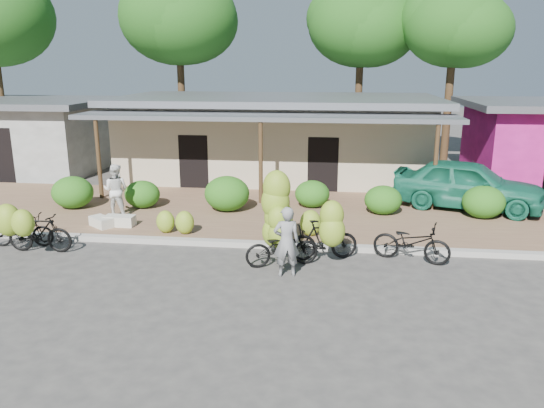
{
  "coord_description": "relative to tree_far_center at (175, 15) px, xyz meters",
  "views": [
    {
      "loc": [
        2.44,
        -10.95,
        4.64
      ],
      "look_at": [
        0.88,
        1.93,
        1.2
      ],
      "focal_mm": 35.0,
      "sensor_mm": 36.0,
      "label": 1
    }
  ],
  "objects": [
    {
      "name": "ground",
      "position": [
        5.69,
        -16.11,
        -6.97
      ],
      "size": [
        100.0,
        100.0,
        0.0
      ],
      "primitive_type": "plane",
      "color": "#3D3B39",
      "rests_on": "ground"
    },
    {
      "name": "sidewalk",
      "position": [
        5.69,
        -11.11,
        -6.91
      ],
      "size": [
        60.0,
        6.0,
        0.12
      ],
      "primitive_type": "cube",
      "color": "#896549",
      "rests_on": "ground"
    },
    {
      "name": "curb",
      "position": [
        5.69,
        -14.11,
        -6.9
      ],
      "size": [
        60.0,
        0.25,
        0.15
      ],
      "primitive_type": "cube",
      "color": "#A8A399",
      "rests_on": "ground"
    },
    {
      "name": "shop_main",
      "position": [
        5.69,
        -5.18,
        -5.25
      ],
      "size": [
        13.0,
        8.5,
        3.35
      ],
      "color": "#C1AF92",
      "rests_on": "ground"
    },
    {
      "name": "shop_pink",
      "position": [
        16.19,
        -5.12,
        -5.3
      ],
      "size": [
        6.0,
        6.0,
        3.25
      ],
      "color": "#D7218F",
      "rests_on": "ground"
    },
    {
      "name": "shop_grey",
      "position": [
        -5.31,
        -5.12,
        -5.36
      ],
      "size": [
        7.0,
        6.0,
        3.15
      ],
      "color": "#AFAFA9",
      "rests_on": "ground"
    },
    {
      "name": "tree_far_center",
      "position": [
        0.0,
        0.0,
        0.0
      ],
      "size": [
        5.9,
        5.83,
        9.21
      ],
      "color": "#47301C",
      "rests_on": "ground"
    },
    {
      "name": "tree_center_right",
      "position": [
        9.0,
        0.5,
        -0.36
      ],
      "size": [
        5.31,
        5.2,
        8.6
      ],
      "color": "#47301C",
      "rests_on": "ground"
    },
    {
      "name": "tree_near_right",
      "position": [
        13.0,
        -1.5,
        -0.63
      ],
      "size": [
        4.66,
        4.5,
        8.08
      ],
      "color": "#47301C",
      "rests_on": "ground"
    },
    {
      "name": "hedge_0",
      "position": [
        -0.24,
        -11.4,
        -6.34
      ],
      "size": [
        1.33,
        1.2,
        1.04
      ],
      "primitive_type": "ellipsoid",
      "color": "#235814",
      "rests_on": "sidewalk"
    },
    {
      "name": "hedge_1",
      "position": [
        1.97,
        -11.08,
        -6.41
      ],
      "size": [
        1.14,
        1.02,
        0.89
      ],
      "primitive_type": "ellipsoid",
      "color": "#235814",
      "rests_on": "sidewalk"
    },
    {
      "name": "hedge_2",
      "position": [
        4.76,
        -11.11,
        -6.3
      ],
      "size": [
        1.43,
        1.28,
        1.11
      ],
      "primitive_type": "ellipsoid",
      "color": "#235814",
      "rests_on": "sidewalk"
    },
    {
      "name": "hedge_3",
      "position": [
        7.42,
        -10.35,
        -6.42
      ],
      "size": [
        1.12,
        1.01,
        0.88
      ],
      "primitive_type": "ellipsoid",
      "color": "#235814",
      "rests_on": "sidewalk"
    },
    {
      "name": "hedge_4",
      "position": [
        9.64,
        -10.91,
        -6.41
      ],
      "size": [
        1.15,
        1.03,
        0.89
      ],
      "primitive_type": "ellipsoid",
      "color": "#235814",
      "rests_on": "sidewalk"
    },
    {
      "name": "hedge_5",
      "position": [
        12.61,
        -10.98,
        -6.36
      ],
      "size": [
        1.26,
        1.14,
        0.98
      ],
      "primitive_type": "ellipsoid",
      "color": "#235814",
      "rests_on": "sidewalk"
    },
    {
      "name": "bike_far_left",
      "position": [
        0.08,
        -14.94,
        -6.41
      ],
      "size": [
        1.71,
        1.32,
        1.32
      ],
      "rotation": [
        0.0,
        0.0,
        1.71
      ],
      "color": "black",
      "rests_on": "ground"
    },
    {
      "name": "bike_left",
      "position": [
        0.76,
        -15.23,
        -6.39
      ],
      "size": [
        1.69,
        1.13,
        1.3
      ],
      "rotation": [
        0.0,
        0.0,
        1.59
      ],
      "color": "black",
      "rests_on": "ground"
    },
    {
      "name": "bike_center",
      "position": [
        6.84,
        -15.06,
        -6.07
      ],
      "size": [
        1.85,
        1.42,
        2.2
      ],
      "rotation": [
        0.0,
        0.0,
        1.91
      ],
      "color": "black",
      "rests_on": "ground"
    },
    {
      "name": "bike_right",
      "position": [
        7.97,
        -15.0,
        -6.27
      ],
      "size": [
        1.75,
        1.36,
        1.65
      ],
      "rotation": [
        0.0,
        0.0,
        1.87
      ],
      "color": "black",
      "rests_on": "ground"
    },
    {
      "name": "bike_far_right",
      "position": [
        10.02,
        -14.66,
        -6.49
      ],
      "size": [
        1.96,
        1.18,
        0.97
      ],
      "rotation": [
        0.0,
        0.0,
        1.26
      ],
      "color": "black",
      "rests_on": "ground"
    },
    {
      "name": "loose_banana_a",
      "position": [
        3.54,
        -13.56,
        -6.54
      ],
      "size": [
        0.51,
        0.43,
        0.63
      ],
      "primitive_type": "ellipsoid",
      "color": "#9DB12C",
      "rests_on": "sidewalk"
    },
    {
      "name": "loose_banana_b",
      "position": [
        4.09,
        -13.6,
        -6.53
      ],
      "size": [
        0.52,
        0.44,
        0.65
      ],
      "primitive_type": "ellipsoid",
      "color": "#9DB12C",
      "rests_on": "sidewalk"
    },
    {
      "name": "loose_banana_c",
      "position": [
        7.52,
        -13.33,
        -6.49
      ],
      "size": [
        0.57,
        0.49,
        0.72
      ],
      "primitive_type": "ellipsoid",
      "color": "#9DB12C",
      "rests_on": "sidewalk"
    },
    {
      "name": "sack_near",
      "position": [
        2.02,
        -13.1,
        -6.7
      ],
      "size": [
        0.86,
        0.41,
        0.3
      ],
      "primitive_type": "cube",
      "rotation": [
        0.0,
        0.0,
        -0.01
      ],
      "color": "beige",
      "rests_on": "sidewalk"
    },
    {
      "name": "sack_far",
      "position": [
        1.52,
        -13.23,
        -6.71
      ],
      "size": [
        0.83,
        0.76,
        0.28
      ],
      "primitive_type": "cube",
      "rotation": [
        0.0,
        0.0,
        -0.65
      ],
      "color": "beige",
      "rests_on": "sidewalk"
    },
    {
      "name": "vendor",
      "position": [
        7.11,
        -15.93,
        -6.17
      ],
      "size": [
        0.66,
        0.51,
        1.62
      ],
      "primitive_type": "imported",
      "rotation": [
        0.0,
        0.0,
        3.36
      ],
      "color": "gray",
      "rests_on": "ground"
    },
    {
      "name": "bystander",
      "position": [
        1.53,
        -12.09,
        -6.05
      ],
      "size": [
        0.79,
        0.63,
        1.61
      ],
      "primitive_type": "imported",
      "rotation": [
        0.0,
        0.0,
        3.12
      ],
      "color": "white",
      "rests_on": "sidewalk"
    },
    {
      "name": "teal_van",
      "position": [
        12.36,
        -9.91,
        -6.06
      ],
      "size": [
        4.99,
        3.22,
        1.58
      ],
      "primitive_type": "imported",
      "rotation": [
        0.0,
        0.0,
        1.25
      ],
      "color": "#17694F",
      "rests_on": "sidewalk"
    }
  ]
}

